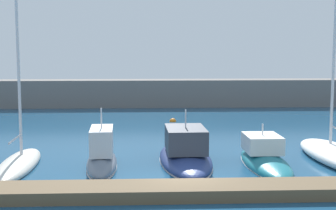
% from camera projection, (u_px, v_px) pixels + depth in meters
% --- Properties ---
extents(ground_plane, '(120.00, 120.00, 0.00)m').
position_uv_depth(ground_plane, '(186.00, 184.00, 22.99)').
color(ground_plane, navy).
extents(dock_pier, '(42.06, 2.10, 0.55)m').
position_uv_depth(dock_pier, '(190.00, 191.00, 21.05)').
color(dock_pier, brown).
rests_on(dock_pier, ground_plane).
extents(breakwater_seawall, '(108.00, 3.11, 3.05)m').
position_uv_depth(breakwater_seawall, '(162.00, 93.00, 54.29)').
color(breakwater_seawall, slate).
rests_on(breakwater_seawall, ground_plane).
extents(sailboat_ivory_third, '(2.07, 7.74, 14.14)m').
position_uv_depth(sailboat_ivory_third, '(19.00, 161.00, 26.30)').
color(sailboat_ivory_third, silver).
rests_on(sailboat_ivory_third, ground_plane).
extents(motorboat_slate_fourth, '(1.96, 6.36, 3.51)m').
position_uv_depth(motorboat_slate_fourth, '(102.00, 156.00, 26.42)').
color(motorboat_slate_fourth, slate).
rests_on(motorboat_slate_fourth, ground_plane).
extents(motorboat_navy_fifth, '(3.12, 8.84, 3.41)m').
position_uv_depth(motorboat_navy_fifth, '(185.00, 153.00, 27.59)').
color(motorboat_navy_fifth, navy).
rests_on(motorboat_navy_fifth, ground_plane).
extents(motorboat_teal_sixth, '(2.30, 7.55, 2.60)m').
position_uv_depth(motorboat_teal_sixth, '(264.00, 159.00, 26.85)').
color(motorboat_teal_sixth, '#19707F').
rests_on(motorboat_teal_sixth, ground_plane).
extents(mooring_buoy_orange, '(0.60, 0.60, 0.60)m').
position_uv_depth(mooring_buoy_orange, '(173.00, 122.00, 43.01)').
color(mooring_buoy_orange, orange).
rests_on(mooring_buoy_orange, ground_plane).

